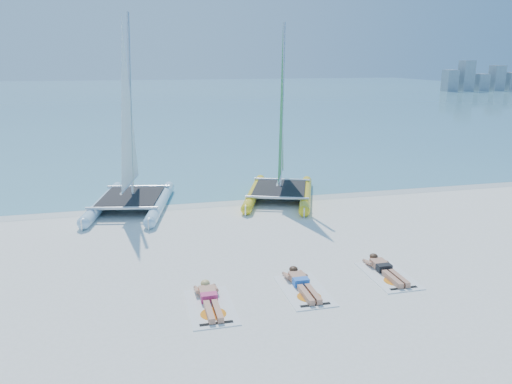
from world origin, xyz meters
TOP-DOWN VIEW (x-y plane):
  - ground at (0.00, 0.00)m, footprint 140.00×140.00m
  - sea at (0.00, 63.00)m, footprint 140.00×115.00m
  - wet_sand_strip at (0.00, 5.50)m, footprint 140.00×1.40m
  - distant_skyline at (53.71, 62.00)m, footprint 14.00×2.00m
  - catamaran_blue at (-3.77, 5.52)m, footprint 3.52×5.63m
  - catamaran_yellow at (1.99, 5.85)m, footprint 4.02×5.56m
  - towel_a at (-2.15, -2.71)m, footprint 1.00×1.85m
  - sunbather_a at (-2.15, -2.52)m, footprint 0.37×1.73m
  - towel_b at (0.10, -2.45)m, footprint 1.00×1.85m
  - sunbather_b at (0.10, -2.26)m, footprint 0.37×1.73m
  - towel_c at (2.43, -2.16)m, footprint 1.00×1.85m
  - sunbather_c at (2.43, -1.97)m, footprint 0.37×1.73m

SIDE VIEW (x-z plane):
  - ground at x=0.00m, z-range 0.00..0.00m
  - wet_sand_strip at x=0.00m, z-range 0.00..0.01m
  - sea at x=0.00m, z-range 0.00..0.01m
  - towel_a at x=-2.15m, z-range 0.00..0.02m
  - towel_b at x=0.10m, z-range 0.00..0.02m
  - towel_c at x=2.43m, z-range 0.00..0.02m
  - sunbather_a at x=-2.15m, z-range -0.01..0.25m
  - sunbather_b at x=0.10m, z-range -0.01..0.25m
  - sunbather_c at x=2.43m, z-range -0.01..0.25m
  - distant_skyline at x=53.71m, z-range -0.56..4.44m
  - catamaran_blue at x=-3.77m, z-range -1.44..5.70m
  - catamaran_yellow at x=1.99m, z-range -1.27..5.60m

